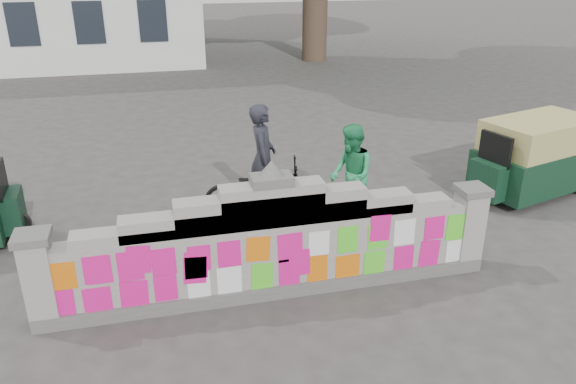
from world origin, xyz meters
The scene contains 6 objects.
ground centered at (0.00, 0.00, 0.00)m, with size 100.00×100.00×0.00m, color #383533.
parapet_wall centered at (0.00, -0.01, 0.75)m, with size 6.48×0.44×2.01m.
cyclist_bike centered at (0.37, 2.36, 0.56)m, with size 0.74×2.13×1.12m, color black.
cyclist_rider centered at (0.37, 2.36, 0.95)m, with size 0.69×0.45×1.90m, color #21212A.
pedestrian centered at (1.85, 1.92, 0.90)m, with size 0.87×0.68×1.80m, color #29965A.
rickshaw_right centered at (5.79, 2.24, 0.80)m, with size 2.86×1.89×1.53m.
Camera 1 is at (-1.47, -6.67, 4.48)m, focal length 35.00 mm.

